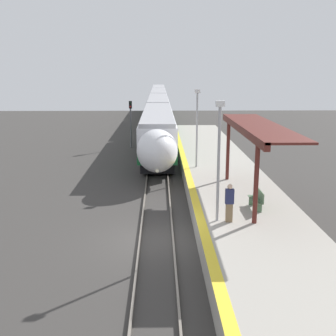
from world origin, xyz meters
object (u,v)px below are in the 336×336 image
Objects in this scene: person_waiting at (229,202)px; lamppost_near at (219,154)px; platform_bench at (257,199)px; railway_signal at (131,119)px; train at (158,104)px; lamppost_mid at (197,123)px.

lamppost_near is at bearing 163.67° from person_waiting.
railway_signal is at bearing 108.88° from platform_bench.
train is 24.47m from railway_signal.
lamppost_near reaches higher than platform_bench.
platform_bench is 9.34m from lamppost_mid.
lamppost_near is (-2.08, -1.57, 2.48)m from platform_bench.
lamppost_mid reaches higher than platform_bench.
railway_signal is at bearing 102.79° from lamppost_near.
platform_bench is 3.60m from lamppost_near.
train is 55.05× the size of platform_bench.
lamppost_near is at bearing -77.21° from railway_signal.
platform_bench is 22.46m from railway_signal.
railway_signal is 13.54m from lamppost_mid.
person_waiting is at bearing -16.33° from lamppost_near.
lamppost_near is at bearing -142.92° from platform_bench.
lamppost_near is (2.61, -47.12, 1.71)m from train.
lamppost_mid is (-0.49, 10.48, 2.08)m from person_waiting.
lamppost_mid reaches higher than person_waiting.
platform_bench is at bearing 37.08° from lamppost_near.
lamppost_near is at bearing -86.83° from train.
train is at bearing 93.75° from person_waiting.
platform_bench is (4.69, -45.54, -0.77)m from train.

